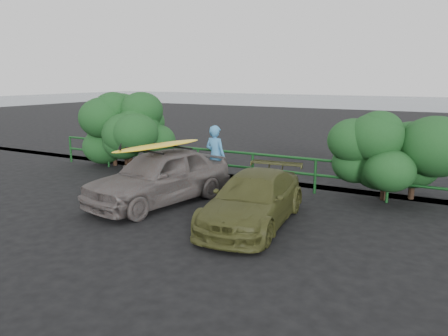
# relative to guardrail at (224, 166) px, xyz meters

# --- Properties ---
(ground) EXTENTS (80.00, 80.00, 0.00)m
(ground) POSITION_rel_guardrail_xyz_m (0.00, -5.00, -0.52)
(ground) COLOR black
(ocean) EXTENTS (200.00, 200.00, 0.00)m
(ocean) POSITION_rel_guardrail_xyz_m (0.00, 55.00, -0.52)
(ocean) COLOR slate
(ocean) RESTS_ON ground
(guardrail) EXTENTS (14.00, 0.08, 1.04)m
(guardrail) POSITION_rel_guardrail_xyz_m (0.00, 0.00, 0.00)
(guardrail) COLOR #13451A
(guardrail) RESTS_ON ground
(shrub_left) EXTENTS (3.20, 2.40, 2.55)m
(shrub_left) POSITION_rel_guardrail_xyz_m (-4.80, 0.40, 0.76)
(shrub_left) COLOR #1A491E
(shrub_left) RESTS_ON ground
(shrub_right) EXTENTS (3.20, 2.40, 2.37)m
(shrub_right) POSITION_rel_guardrail_xyz_m (5.00, 0.50, 0.67)
(shrub_right) COLOR #1A491E
(shrub_right) RESTS_ON ground
(sedan) EXTENTS (2.52, 4.54, 1.46)m
(sedan) POSITION_rel_guardrail_xyz_m (-0.36, -2.95, 0.21)
(sedan) COLOR #5E5654
(sedan) RESTS_ON ground
(olive_vehicle) EXTENTS (2.06, 4.17, 1.17)m
(olive_vehicle) POSITION_rel_guardrail_xyz_m (2.58, -3.31, 0.06)
(olive_vehicle) COLOR #43451E
(olive_vehicle) RESTS_ON ground
(man) EXTENTS (0.76, 0.55, 1.91)m
(man) POSITION_rel_guardrail_xyz_m (0.09, -0.73, 0.43)
(man) COLOR #4089C2
(man) RESTS_ON ground
(roof_rack) EXTENTS (1.66, 1.30, 0.05)m
(roof_rack) POSITION_rel_guardrail_xyz_m (-0.36, -2.95, 0.97)
(roof_rack) COLOR black
(roof_rack) RESTS_ON sedan
(surfboard) EXTENTS (1.17, 3.02, 0.09)m
(surfboard) POSITION_rel_guardrail_xyz_m (-0.36, -2.95, 1.03)
(surfboard) COLOR yellow
(surfboard) RESTS_ON roof_rack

